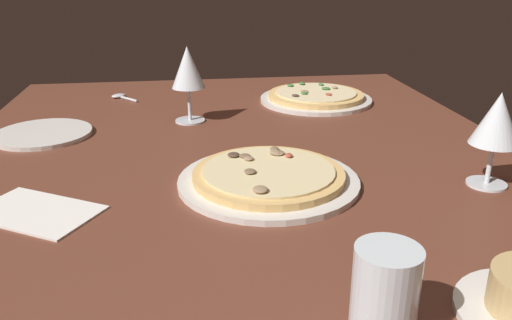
# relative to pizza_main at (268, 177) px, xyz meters

# --- Properties ---
(dining_table) EXTENTS (1.50, 1.10, 0.04)m
(dining_table) POSITION_rel_pizza_main_xyz_m (-0.07, -0.03, -0.03)
(dining_table) COLOR brown
(dining_table) RESTS_ON ground
(pizza_main) EXTENTS (0.30, 0.30, 0.03)m
(pizza_main) POSITION_rel_pizza_main_xyz_m (0.00, 0.00, 0.00)
(pizza_main) COLOR silver
(pizza_main) RESTS_ON dining_table
(pizza_side) EXTENTS (0.29, 0.29, 0.03)m
(pizza_side) POSITION_rel_pizza_main_xyz_m (-0.51, 0.21, 0.00)
(pizza_side) COLOR silver
(pizza_side) RESTS_ON dining_table
(wine_glass_far) EXTENTS (0.07, 0.07, 0.17)m
(wine_glass_far) POSITION_rel_pizza_main_xyz_m (-0.37, -0.12, 0.11)
(wine_glass_far) COLOR silver
(wine_glass_far) RESTS_ON dining_table
(wine_glass_near) EXTENTS (0.08, 0.08, 0.16)m
(wine_glass_near) POSITION_rel_pizza_main_xyz_m (0.05, 0.35, 0.10)
(wine_glass_near) COLOR silver
(wine_glass_near) RESTS_ON dining_table
(water_glass) EXTENTS (0.06, 0.06, 0.10)m
(water_glass) POSITION_rel_pizza_main_xyz_m (0.38, 0.05, 0.03)
(water_glass) COLOR silver
(water_glass) RESTS_ON dining_table
(side_plate) EXTENTS (0.20, 0.20, 0.01)m
(side_plate) POSITION_rel_pizza_main_xyz_m (-0.31, -0.43, -0.01)
(side_plate) COLOR silver
(side_plate) RESTS_ON dining_table
(paper_menu) EXTENTS (0.19, 0.21, 0.00)m
(paper_menu) POSITION_rel_pizza_main_xyz_m (0.06, -0.35, -0.01)
(paper_menu) COLOR white
(paper_menu) RESTS_ON dining_table
(spoon) EXTENTS (0.09, 0.08, 0.01)m
(spoon) POSITION_rel_pizza_main_xyz_m (-0.61, -0.30, -0.01)
(spoon) COLOR silver
(spoon) RESTS_ON dining_table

